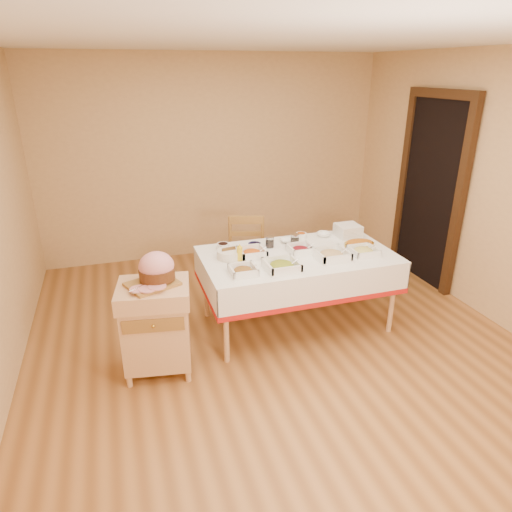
% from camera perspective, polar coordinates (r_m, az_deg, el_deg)
% --- Properties ---
extents(room_shell, '(5.00, 5.00, 5.00)m').
position_cam_1_polar(room_shell, '(3.82, 3.05, 5.65)').
color(room_shell, '#9C6330').
rests_on(room_shell, ground).
extents(doorway, '(0.09, 1.10, 2.20)m').
position_cam_1_polar(doorway, '(5.71, 21.04, 7.89)').
color(doorway, black).
rests_on(doorway, ground).
extents(dining_table, '(1.82, 1.02, 0.76)m').
position_cam_1_polar(dining_table, '(4.43, 5.15, -1.68)').
color(dining_table, tan).
rests_on(dining_table, ground).
extents(butcher_cart, '(0.64, 0.56, 0.81)m').
position_cam_1_polar(butcher_cart, '(3.88, -12.37, -8.23)').
color(butcher_cart, tan).
rests_on(butcher_cart, ground).
extents(dining_chair, '(0.51, 0.50, 0.92)m').
position_cam_1_polar(dining_chair, '(4.97, -1.21, -0.38)').
color(dining_chair, olive).
rests_on(dining_chair, ground).
extents(ham_on_board, '(0.40, 0.38, 0.26)m').
position_cam_1_polar(ham_on_board, '(3.70, -12.39, -1.76)').
color(ham_on_board, olive).
rests_on(ham_on_board, butcher_cart).
extents(serving_dish_a, '(0.23, 0.22, 0.10)m').
position_cam_1_polar(serving_dish_a, '(3.92, -1.60, -1.80)').
color(serving_dish_a, white).
rests_on(serving_dish_a, dining_table).
extents(serving_dish_b, '(0.29, 0.29, 0.12)m').
position_cam_1_polar(serving_dish_b, '(4.01, 3.23, -1.18)').
color(serving_dish_b, white).
rests_on(serving_dish_b, dining_table).
extents(serving_dish_c, '(0.29, 0.29, 0.12)m').
position_cam_1_polar(serving_dish_c, '(4.29, 9.43, 0.19)').
color(serving_dish_c, white).
rests_on(serving_dish_c, dining_table).
extents(serving_dish_d, '(0.25, 0.25, 0.09)m').
position_cam_1_polar(serving_dish_d, '(4.46, 13.27, 0.62)').
color(serving_dish_d, white).
rests_on(serving_dish_d, dining_table).
extents(serving_dish_e, '(0.26, 0.24, 0.12)m').
position_cam_1_polar(serving_dish_e, '(4.28, -0.50, 0.40)').
color(serving_dish_e, white).
rests_on(serving_dish_e, dining_table).
extents(serving_dish_f, '(0.24, 0.23, 0.11)m').
position_cam_1_polar(serving_dish_f, '(4.38, 5.59, 0.83)').
color(serving_dish_f, white).
rests_on(serving_dish_f, dining_table).
extents(small_bowl_left, '(0.12, 0.12, 0.06)m').
position_cam_1_polar(small_bowl_left, '(4.47, -4.14, 1.26)').
color(small_bowl_left, white).
rests_on(small_bowl_left, dining_table).
extents(small_bowl_mid, '(0.13, 0.13, 0.05)m').
position_cam_1_polar(small_bowl_mid, '(4.47, -0.17, 1.32)').
color(small_bowl_mid, navy).
rests_on(small_bowl_mid, dining_table).
extents(small_bowl_right, '(0.11, 0.11, 0.06)m').
position_cam_1_polar(small_bowl_right, '(4.77, 5.67, 2.60)').
color(small_bowl_right, white).
rests_on(small_bowl_right, dining_table).
extents(bowl_white_imported, '(0.16, 0.16, 0.03)m').
position_cam_1_polar(bowl_white_imported, '(4.64, 3.87, 1.91)').
color(bowl_white_imported, white).
rests_on(bowl_white_imported, dining_table).
extents(bowl_small_imported, '(0.17, 0.17, 0.04)m').
position_cam_1_polar(bowl_small_imported, '(4.85, 8.45, 2.69)').
color(bowl_small_imported, white).
rests_on(bowl_small_imported, dining_table).
extents(preserve_jar_left, '(0.09, 0.09, 0.11)m').
position_cam_1_polar(preserve_jar_left, '(4.50, 1.73, 1.71)').
color(preserve_jar_left, silver).
rests_on(preserve_jar_left, dining_table).
extents(preserve_jar_right, '(0.09, 0.09, 0.12)m').
position_cam_1_polar(preserve_jar_right, '(4.57, 4.87, 1.98)').
color(preserve_jar_right, silver).
rests_on(preserve_jar_right, dining_table).
extents(mustard_bottle, '(0.05, 0.05, 0.17)m').
position_cam_1_polar(mustard_bottle, '(4.17, -2.06, 0.37)').
color(mustard_bottle, yellow).
rests_on(mustard_bottle, dining_table).
extents(bread_basket, '(0.22, 0.22, 0.10)m').
position_cam_1_polar(bread_basket, '(4.24, -3.41, 0.25)').
color(bread_basket, white).
rests_on(bread_basket, dining_table).
extents(plate_stack, '(0.23, 0.23, 0.13)m').
position_cam_1_polar(plate_stack, '(4.88, 11.41, 3.12)').
color(plate_stack, white).
rests_on(plate_stack, dining_table).
extents(brass_platter, '(0.31, 0.22, 0.04)m').
position_cam_1_polar(brass_platter, '(4.66, 12.77, 1.49)').
color(brass_platter, gold).
rests_on(brass_platter, dining_table).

